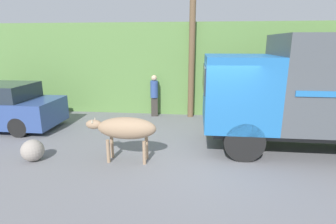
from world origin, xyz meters
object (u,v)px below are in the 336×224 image
(brown_cow, at_px, (125,129))
(utility_pole, at_px, (192,46))
(roadside_rock, at_px, (33,150))
(pedestrian_on_hill, at_px, (154,94))
(cargo_truck, at_px, (325,89))

(brown_cow, bearing_deg, utility_pole, 60.54)
(utility_pole, bearing_deg, brown_cow, -109.26)
(brown_cow, distance_m, roadside_rock, 2.53)
(pedestrian_on_hill, bearing_deg, brown_cow, 82.51)
(pedestrian_on_hill, distance_m, roadside_rock, 5.33)
(pedestrian_on_hill, bearing_deg, roadside_rock, 55.07)
(brown_cow, xyz_separation_m, utility_pole, (1.57, 4.49, 2.00))
(cargo_truck, relative_size, pedestrian_on_hill, 3.66)
(brown_cow, bearing_deg, pedestrian_on_hill, 79.16)
(cargo_truck, bearing_deg, brown_cow, -166.80)
(cargo_truck, distance_m, utility_pole, 5.02)
(brown_cow, xyz_separation_m, roadside_rock, (-2.44, -0.27, -0.60))
(cargo_truck, bearing_deg, utility_pole, 139.08)
(roadside_rock, bearing_deg, pedestrian_on_hill, 61.91)
(cargo_truck, height_order, roadside_rock, cargo_truck)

